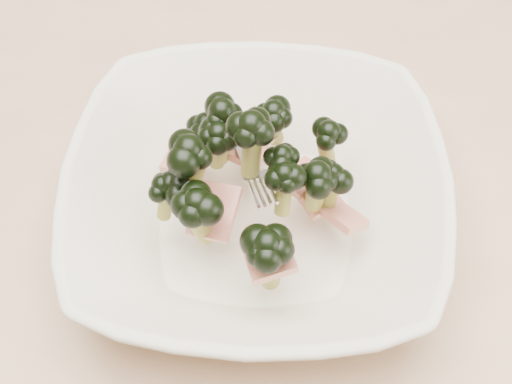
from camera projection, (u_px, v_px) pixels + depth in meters
The scene contains 2 objects.
dining_table at pixel (197, 244), 0.73m from camera, with size 1.20×0.80×0.75m.
broccoli_dish at pixel (255, 197), 0.59m from camera, with size 0.33×0.33×0.14m.
Camera 1 is at (0.11, -0.38, 1.26)m, focal length 50.00 mm.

